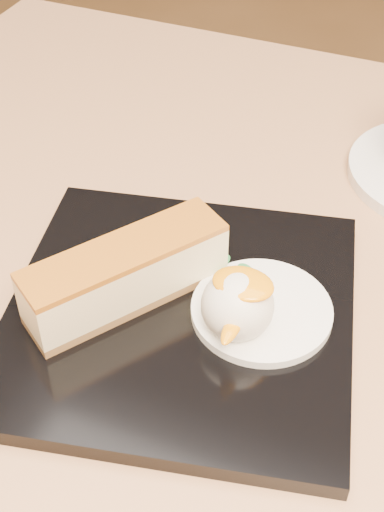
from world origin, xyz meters
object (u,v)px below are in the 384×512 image
at_px(table, 215,459).
at_px(cheesecake, 126,274).
at_px(ice_cream_scoop, 237,305).
at_px(dessert_plate, 180,314).

xyz_separation_m(table, cheesecake, (-0.06, -0.01, 0.19)).
height_order(table, cheesecake, cheesecake).
height_order(table, ice_cream_scoop, ice_cream_scoop).
bearing_deg(table, dessert_plate, -174.06).
relative_size(table, dessert_plate, 3.64).
height_order(table, dessert_plate, dessert_plate).
bearing_deg(dessert_plate, table, 5.94).
bearing_deg(ice_cream_scoop, dessert_plate, 172.87).
bearing_deg(dessert_plate, ice_cream_scoop, -7.13).
bearing_deg(cheesecake, dessert_plate, -47.85).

